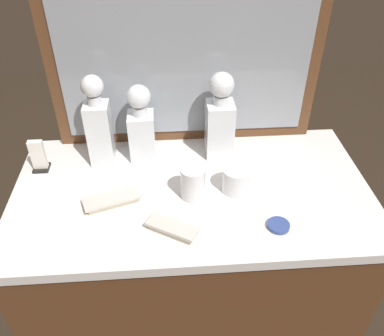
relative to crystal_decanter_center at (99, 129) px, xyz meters
name	(u,v)px	position (x,y,z in m)	size (l,w,h in m)	color
dresser	(192,282)	(0.29, -0.17, -0.60)	(1.11, 0.61, 0.95)	brown
dresser_mirror	(185,47)	(0.29, 0.12, 0.22)	(0.89, 0.03, 0.68)	brown
crystal_decanter_center	(99,129)	(0.00, 0.00, 0.00)	(0.08, 0.08, 0.31)	white
crystal_decanter_far_left	(220,123)	(0.39, 0.01, 0.00)	(0.09, 0.09, 0.30)	white
crystal_decanter_front	(142,129)	(0.13, 0.02, -0.02)	(0.09, 0.09, 0.26)	white
crystal_tumbler_far_right	(192,184)	(0.28, -0.20, -0.08)	(0.07, 0.07, 0.10)	white
crystal_tumbler_far_left	(236,181)	(0.42, -0.19, -0.09)	(0.08, 0.08, 0.08)	white
silver_brush_front	(112,200)	(0.04, -0.22, -0.11)	(0.18, 0.11, 0.02)	#B7A88C
silver_brush_far_right	(172,228)	(0.22, -0.35, -0.11)	(0.15, 0.12, 0.02)	#B7A88C
porcelain_dish	(278,226)	(0.52, -0.35, -0.12)	(0.06, 0.06, 0.01)	#33478C
napkin_holder	(39,158)	(-0.20, -0.03, -0.08)	(0.05, 0.05, 0.11)	black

